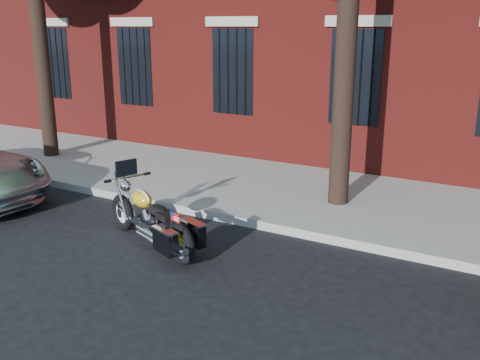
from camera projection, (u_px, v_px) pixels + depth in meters
The scene contains 4 objects.
ground at pixel (234, 262), 7.65m from camera, with size 120.00×120.00×0.00m, color black.
curb at pixel (277, 227), 8.77m from camera, with size 40.00×0.16×0.15m, color gray.
sidewalk at pixel (319, 197), 10.34m from camera, with size 40.00×3.60×0.15m, color gray.
motorcycle at pixel (153, 223), 8.02m from camera, with size 2.23×1.26×1.23m.
Camera 1 is at (3.56, -6.04, 3.26)m, focal length 40.00 mm.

